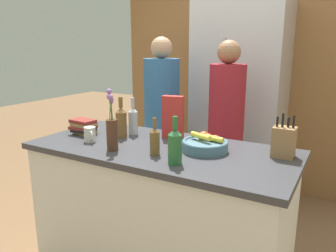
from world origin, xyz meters
name	(u,v)px	position (x,y,z in m)	size (l,w,h in m)	color
kitchen_island	(161,210)	(0.00, 0.00, 0.46)	(1.76, 0.80, 0.92)	silver
back_wall_wood	(244,71)	(0.00, 1.82, 1.30)	(2.96, 0.12, 2.60)	olive
refrigerator	(239,103)	(0.07, 1.46, 1.00)	(0.87, 0.62, 2.00)	#B7B7BC
fruit_bowl	(205,144)	(0.29, 0.07, 0.96)	(0.29, 0.29, 0.11)	slate
knife_block	(284,142)	(0.74, 0.19, 1.01)	(0.13, 0.11, 0.27)	olive
flower_vase	(112,131)	(-0.23, -0.21, 1.05)	(0.07, 0.07, 0.39)	#4C2D1E
cereal_box	(173,117)	(-0.04, 0.24, 1.07)	(0.16, 0.09, 0.31)	red
coffee_mug	(90,134)	(-0.49, -0.14, 0.97)	(0.11, 0.09, 0.10)	silver
book_stack	(83,127)	(-0.67, -0.01, 0.98)	(0.19, 0.16, 0.11)	#99844C
bottle_oil	(133,120)	(-0.34, 0.17, 1.03)	(0.07, 0.07, 0.28)	#B2BCC1
bottle_vinegar	(175,145)	(0.24, -0.24, 1.03)	(0.08, 0.08, 0.27)	#286633
bottle_wine	(121,121)	(-0.37, 0.07, 1.04)	(0.08, 0.08, 0.30)	brown
bottle_water	(155,140)	(0.05, -0.16, 1.01)	(0.06, 0.06, 0.23)	brown
person_at_sink	(162,116)	(-0.47, 0.81, 0.93)	(0.33, 0.33, 1.65)	#383842
person_in_blue	(226,126)	(0.18, 0.76, 0.92)	(0.30, 0.30, 1.62)	#383842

